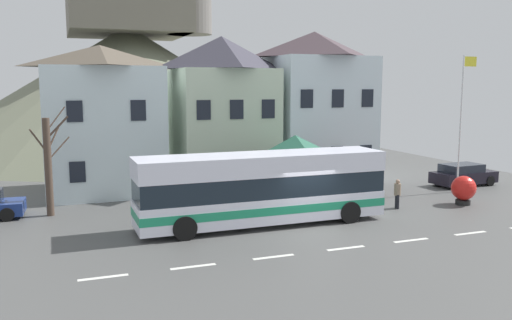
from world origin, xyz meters
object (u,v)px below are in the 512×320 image
at_px(bus_shelter, 295,147).
at_px(bare_tree_00, 49,165).
at_px(townhouse_01, 222,112).
at_px(harbour_buoy, 464,189).
at_px(public_bench, 242,190).
at_px(townhouse_02, 314,106).
at_px(pedestrian_02, 371,188).
at_px(pedestrian_00, 397,193).
at_px(flagpole, 462,115).
at_px(transit_bus, 262,189).
at_px(hilltop_castle, 130,84).
at_px(parked_car_01, 463,175).
at_px(townhouse_00, 102,119).
at_px(pedestrian_01, 340,190).
at_px(parked_car_00, 334,184).

relative_size(bus_shelter, bare_tree_00, 0.69).
distance_m(townhouse_01, harbour_buoy, 14.66).
xyz_separation_m(bus_shelter, public_bench, (-2.31, 1.91, -2.51)).
bearing_deg(townhouse_02, pedestrian_02, -95.08).
distance_m(pedestrian_00, flagpole, 7.40).
xyz_separation_m(public_bench, harbour_buoy, (10.34, -5.52, 0.36)).
bearing_deg(townhouse_02, bare_tree_00, -162.35).
distance_m(townhouse_01, transit_bus, 10.50).
distance_m(townhouse_02, harbour_buoy, 11.65).
distance_m(hilltop_castle, harbour_buoy, 35.50).
height_order(transit_bus, harbour_buoy, transit_bus).
xyz_separation_m(townhouse_01, parked_car_01, (13.94, -5.58, -3.91)).
distance_m(townhouse_00, flagpole, 20.87).
distance_m(townhouse_02, transit_bus, 13.35).
relative_size(townhouse_00, pedestrian_01, 5.07).
bearing_deg(pedestrian_01, hilltop_castle, 101.77).
bearing_deg(public_bench, bare_tree_00, -177.17).
distance_m(transit_bus, parked_car_00, 7.62).
bearing_deg(bare_tree_00, transit_bus, -30.00).
distance_m(parked_car_00, public_bench, 5.22).
relative_size(pedestrian_00, flagpole, 0.19).
height_order(townhouse_00, public_bench, townhouse_00).
relative_size(bus_shelter, pedestrian_02, 2.37).
bearing_deg(pedestrian_02, hilltop_castle, 105.42).
bearing_deg(harbour_buoy, townhouse_02, 109.39).
relative_size(transit_bus, parked_car_00, 2.86).
distance_m(townhouse_00, townhouse_01, 7.17).
height_order(townhouse_00, parked_car_01, townhouse_00).
distance_m(townhouse_00, pedestrian_01, 14.36).
distance_m(townhouse_00, parked_car_01, 22.24).
bearing_deg(parked_car_00, pedestrian_00, -64.18).
bearing_deg(townhouse_00, transit_bus, -60.61).
distance_m(pedestrian_01, public_bench, 5.51).
height_order(parked_car_00, public_bench, parked_car_00).
bearing_deg(parked_car_01, hilltop_castle, 116.36).
xyz_separation_m(transit_bus, pedestrian_02, (6.96, 2.09, -0.83)).
bearing_deg(transit_bus, townhouse_02, 53.11).
bearing_deg(parked_car_01, bare_tree_00, 174.24).
distance_m(townhouse_02, flagpole, 9.46).
distance_m(townhouse_01, public_bench, 6.01).
xyz_separation_m(pedestrian_01, bare_tree_00, (-13.85, 3.32, 1.55)).
distance_m(parked_car_01, bare_tree_00, 24.11).
distance_m(bus_shelter, harbour_buoy, 9.07).
bearing_deg(parked_car_01, pedestrian_01, -169.69).
bearing_deg(hilltop_castle, pedestrian_01, -78.23).
height_order(townhouse_00, bus_shelter, townhouse_00).
distance_m(public_bench, harbour_buoy, 11.73).
distance_m(townhouse_01, pedestrian_01, 9.73).
xyz_separation_m(hilltop_castle, pedestrian_01, (6.45, -30.93, -5.43)).
bearing_deg(bare_tree_00, flagpole, -5.59).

